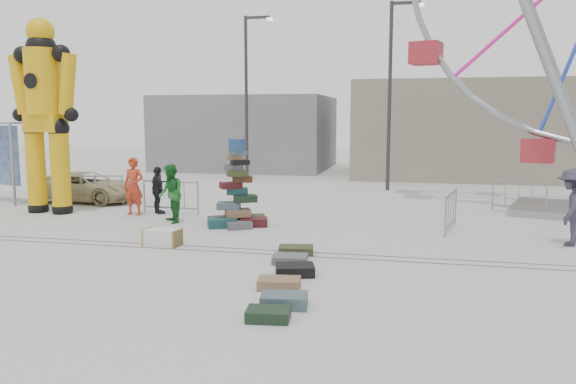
% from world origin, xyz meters
% --- Properties ---
extents(ground, '(90.00, 90.00, 0.00)m').
position_xyz_m(ground, '(0.00, 0.00, 0.00)').
color(ground, '#9E9E99').
rests_on(ground, ground).
extents(track_line_near, '(40.00, 0.04, 0.01)m').
position_xyz_m(track_line_near, '(0.00, 0.60, 0.00)').
color(track_line_near, '#47443F').
rests_on(track_line_near, ground).
extents(track_line_far, '(40.00, 0.04, 0.01)m').
position_xyz_m(track_line_far, '(0.00, 1.00, 0.00)').
color(track_line_far, '#47443F').
rests_on(track_line_far, ground).
extents(building_right, '(12.00, 8.00, 5.00)m').
position_xyz_m(building_right, '(7.00, 20.00, 2.50)').
color(building_right, gray).
rests_on(building_right, ground).
extents(building_left, '(10.00, 8.00, 4.40)m').
position_xyz_m(building_left, '(-6.00, 22.00, 2.20)').
color(building_left, gray).
rests_on(building_left, ground).
extents(lamp_post_right, '(1.41, 0.25, 8.00)m').
position_xyz_m(lamp_post_right, '(3.09, 13.00, 4.48)').
color(lamp_post_right, '#2D2D30').
rests_on(lamp_post_right, ground).
extents(lamp_post_left, '(1.41, 0.25, 8.00)m').
position_xyz_m(lamp_post_left, '(-3.91, 15.00, 4.48)').
color(lamp_post_left, '#2D2D30').
rests_on(lamp_post_left, ground).
extents(suitcase_tower, '(1.93, 1.68, 2.54)m').
position_xyz_m(suitcase_tower, '(-0.96, 3.82, 0.71)').
color(suitcase_tower, '#184548').
rests_on(suitcase_tower, ground).
extents(crash_test_dummy, '(2.59, 1.14, 6.52)m').
position_xyz_m(crash_test_dummy, '(-7.74, 4.60, 3.44)').
color(crash_test_dummy, black).
rests_on(crash_test_dummy, ground).
extents(steamer_trunk, '(0.91, 0.58, 0.41)m').
position_xyz_m(steamer_trunk, '(-1.98, 0.91, 0.20)').
color(steamer_trunk, silver).
rests_on(steamer_trunk, ground).
extents(row_case_0, '(0.88, 0.65, 0.19)m').
position_xyz_m(row_case_0, '(1.43, 0.78, 0.09)').
color(row_case_0, '#36391C').
rests_on(row_case_0, ground).
extents(row_case_1, '(0.78, 0.63, 0.18)m').
position_xyz_m(row_case_1, '(1.47, -0.05, 0.09)').
color(row_case_1, '#54575B').
rests_on(row_case_1, ground).
extents(row_case_2, '(0.90, 0.77, 0.21)m').
position_xyz_m(row_case_2, '(1.76, -0.94, 0.11)').
color(row_case_2, black).
rests_on(row_case_2, ground).
extents(row_case_3, '(0.85, 0.61, 0.19)m').
position_xyz_m(row_case_3, '(1.66, -1.88, 0.10)').
color(row_case_3, '#846143').
rests_on(row_case_3, ground).
extents(row_case_4, '(0.84, 0.62, 0.22)m').
position_xyz_m(row_case_4, '(1.98, -2.86, 0.11)').
color(row_case_4, '#435860').
rests_on(row_case_4, ground).
extents(row_case_5, '(0.73, 0.55, 0.19)m').
position_xyz_m(row_case_5, '(1.87, -3.52, 0.09)').
color(row_case_5, black).
rests_on(row_case_5, ground).
extents(barricade_dummy_a, '(1.98, 0.47, 1.10)m').
position_xyz_m(barricade_dummy_a, '(-8.13, 6.23, 0.55)').
color(barricade_dummy_a, gray).
rests_on(barricade_dummy_a, ground).
extents(barricade_dummy_b, '(1.96, 0.62, 1.10)m').
position_xyz_m(barricade_dummy_b, '(-7.20, 6.43, 0.55)').
color(barricade_dummy_b, gray).
rests_on(barricade_dummy_b, ground).
extents(barricade_dummy_c, '(2.00, 0.28, 1.10)m').
position_xyz_m(barricade_dummy_c, '(-3.77, 5.39, 0.55)').
color(barricade_dummy_c, gray).
rests_on(barricade_dummy_c, ground).
extents(barricade_wheel_front, '(0.50, 1.98, 1.10)m').
position_xyz_m(barricade_wheel_front, '(5.12, 4.38, 0.55)').
color(barricade_wheel_front, gray).
rests_on(barricade_wheel_front, ground).
extents(barricade_wheel_back, '(1.47, 1.50, 1.10)m').
position_xyz_m(barricade_wheel_back, '(7.45, 7.66, 0.55)').
color(barricade_wheel_back, gray).
rests_on(barricade_wheel_back, ground).
extents(pedestrian_red, '(0.70, 0.48, 1.88)m').
position_xyz_m(pedestrian_red, '(-4.79, 4.81, 0.94)').
color(pedestrian_red, '#B53219').
rests_on(pedestrian_red, ground).
extents(pedestrian_green, '(1.06, 1.10, 1.78)m').
position_xyz_m(pedestrian_green, '(-3.04, 3.80, 0.89)').
color(pedestrian_green, '#196522').
rests_on(pedestrian_green, ground).
extents(pedestrian_black, '(0.92, 0.91, 1.56)m').
position_xyz_m(pedestrian_black, '(-4.12, 5.19, 0.78)').
color(pedestrian_black, black).
rests_on(pedestrian_black, ground).
extents(pedestrian_grey, '(1.10, 1.41, 1.92)m').
position_xyz_m(pedestrian_grey, '(7.89, 3.14, 0.96)').
color(pedestrian_grey, '#2B2A38').
rests_on(pedestrian_grey, ground).
extents(parked_suv, '(4.12, 2.01, 1.13)m').
position_xyz_m(parked_suv, '(-7.92, 7.04, 0.56)').
color(parked_suv, tan).
rests_on(parked_suv, ground).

